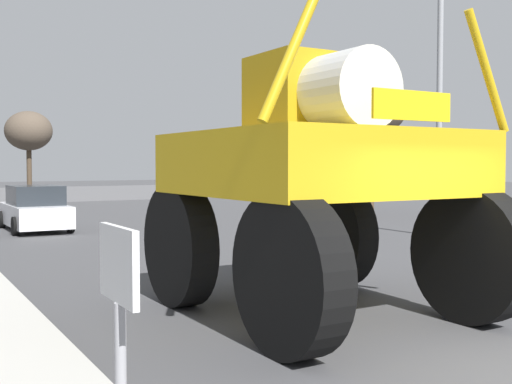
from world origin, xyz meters
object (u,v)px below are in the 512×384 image
at_px(bare_tree_right, 370,108).
at_px(streetlight_near_right, 444,80).
at_px(oversize_sprayer, 317,177).
at_px(bare_tree_far_center, 29,131).
at_px(sedan_ahead, 35,209).
at_px(lane_arrow_sign, 119,320).
at_px(traffic_signal_near_right, 343,142).

bearing_deg(bare_tree_right, streetlight_near_right, -114.22).
bearing_deg(oversize_sprayer, streetlight_near_right, -56.68).
bearing_deg(bare_tree_far_center, sedan_ahead, -99.89).
xyz_separation_m(lane_arrow_sign, traffic_signal_near_right, (9.40, 9.85, 1.48)).
xyz_separation_m(oversize_sprayer, streetlight_near_right, (9.31, 6.24, 2.78)).
height_order(traffic_signal_near_right, bare_tree_right, bare_tree_right).
xyz_separation_m(sedan_ahead, bare_tree_far_center, (3.20, 18.32, 3.51)).
height_order(lane_arrow_sign, traffic_signal_near_right, traffic_signal_near_right).
height_order(sedan_ahead, bare_tree_far_center, bare_tree_far_center).
bearing_deg(lane_arrow_sign, bare_tree_far_center, 80.34).
distance_m(traffic_signal_near_right, bare_tree_far_center, 27.08).
distance_m(lane_arrow_sign, bare_tree_right, 24.58).
distance_m(sedan_ahead, traffic_signal_near_right, 10.85).
xyz_separation_m(lane_arrow_sign, oversize_sprayer, (4.35, 4.07, 0.71)).
bearing_deg(traffic_signal_near_right, bare_tree_right, 45.62).
bearing_deg(streetlight_near_right, traffic_signal_near_right, -173.87).
distance_m(oversize_sprayer, traffic_signal_near_right, 7.72).
height_order(oversize_sprayer, sedan_ahead, oversize_sprayer).
relative_size(oversize_sprayer, sedan_ahead, 1.23).
bearing_deg(bare_tree_far_center, lane_arrow_sign, -99.66).
bearing_deg(traffic_signal_near_right, lane_arrow_sign, -133.64).
height_order(sedan_ahead, streetlight_near_right, streetlight_near_right).
xyz_separation_m(traffic_signal_near_right, bare_tree_far_center, (-3.15, 26.86, 1.39)).
height_order(sedan_ahead, bare_tree_right, bare_tree_right).
height_order(lane_arrow_sign, bare_tree_right, bare_tree_right).
xyz_separation_m(lane_arrow_sign, streetlight_near_right, (13.66, 10.31, 3.48)).
bearing_deg(lane_arrow_sign, sedan_ahead, 80.58).
relative_size(oversize_sprayer, traffic_signal_near_right, 1.30).
bearing_deg(oversize_sprayer, traffic_signal_near_right, -41.62).
bearing_deg(traffic_signal_near_right, sedan_ahead, 126.60).
bearing_deg(streetlight_near_right, sedan_ahead, 142.68).
bearing_deg(lane_arrow_sign, oversize_sprayer, 43.06).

